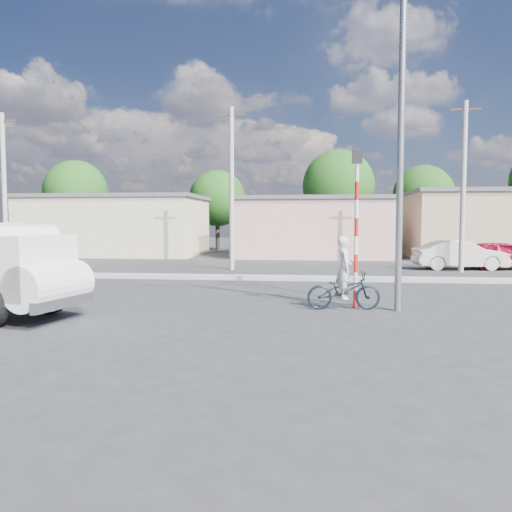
# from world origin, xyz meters

# --- Properties ---
(ground_plane) EXTENTS (120.00, 120.00, 0.00)m
(ground_plane) POSITION_xyz_m (0.00, 0.00, 0.00)
(ground_plane) COLOR #2B2B2E
(ground_plane) RESTS_ON ground
(median) EXTENTS (40.00, 0.80, 0.16)m
(median) POSITION_xyz_m (0.00, 8.00, 0.08)
(median) COLOR #99968E
(median) RESTS_ON ground
(bicycle) EXTENTS (2.06, 0.90, 1.05)m
(bicycle) POSITION_xyz_m (2.86, 1.24, 0.52)
(bicycle) COLOR black
(bicycle) RESTS_ON ground
(cyclist) EXTENTS (0.47, 0.66, 1.71)m
(cyclist) POSITION_xyz_m (2.86, 1.24, 0.86)
(cyclist) COLOR silver
(cyclist) RESTS_ON ground
(car_cream) EXTENTS (4.57, 1.91, 1.47)m
(car_cream) POSITION_xyz_m (9.34, 13.44, 0.73)
(car_cream) COLOR beige
(car_cream) RESTS_ON ground
(car_red) EXTENTS (4.32, 1.96, 1.44)m
(car_red) POSITION_xyz_m (11.48, 13.86, 0.72)
(car_red) COLOR maroon
(car_red) RESTS_ON ground
(traffic_pole) EXTENTS (0.28, 0.18, 4.36)m
(traffic_pole) POSITION_xyz_m (3.20, 1.50, 2.59)
(traffic_pole) COLOR red
(traffic_pole) RESTS_ON ground
(streetlight) EXTENTS (2.34, 0.22, 9.00)m
(streetlight) POSITION_xyz_m (4.14, 1.20, 4.96)
(streetlight) COLOR slate
(streetlight) RESTS_ON ground
(building_row) EXTENTS (37.80, 7.30, 4.44)m
(building_row) POSITION_xyz_m (1.10, 22.00, 2.13)
(building_row) COLOR #C6B696
(building_row) RESTS_ON ground
(tree_row) EXTENTS (43.62, 7.43, 8.42)m
(tree_row) POSITION_xyz_m (3.76, 28.45, 4.99)
(tree_row) COLOR #38281E
(tree_row) RESTS_ON ground
(utility_poles) EXTENTS (35.40, 0.24, 8.00)m
(utility_poles) POSITION_xyz_m (3.25, 12.00, 4.07)
(utility_poles) COLOR #99968E
(utility_poles) RESTS_ON ground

